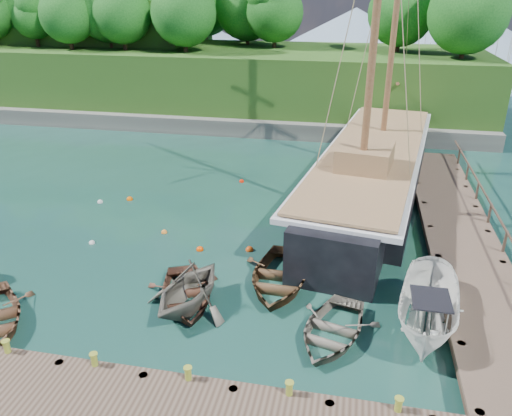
{
  "coord_description": "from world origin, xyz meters",
  "views": [
    {
      "loc": [
        6.21,
        -15.85,
        11.25
      ],
      "look_at": [
        2.12,
        4.36,
        2.0
      ],
      "focal_mm": 35.0,
      "sensor_mm": 36.0,
      "label": 1
    }
  ],
  "objects_px": {
    "rowboat_3": "(331,337)",
    "rowboat_2": "(186,301)",
    "schooner": "(371,175)",
    "cabin_boat_white": "(425,332)",
    "rowboat_4": "(278,284)",
    "rowboat_1": "(190,308)"
  },
  "relations": [
    {
      "from": "rowboat_3",
      "to": "rowboat_4",
      "type": "xyz_separation_m",
      "value": [
        -2.33,
        2.95,
        0.0
      ]
    },
    {
      "from": "cabin_boat_white",
      "to": "schooner",
      "type": "bearing_deg",
      "value": 107.81
    },
    {
      "from": "rowboat_3",
      "to": "rowboat_1",
      "type": "bearing_deg",
      "value": -172.19
    },
    {
      "from": "cabin_boat_white",
      "to": "rowboat_2",
      "type": "bearing_deg",
      "value": -171.6
    },
    {
      "from": "rowboat_1",
      "to": "rowboat_3",
      "type": "bearing_deg",
      "value": 7.23
    },
    {
      "from": "rowboat_2",
      "to": "schooner",
      "type": "relative_size",
      "value": 0.14
    },
    {
      "from": "rowboat_4",
      "to": "schooner",
      "type": "bearing_deg",
      "value": 71.66
    },
    {
      "from": "rowboat_1",
      "to": "schooner",
      "type": "xyz_separation_m",
      "value": [
        6.79,
        12.99,
        1.18
      ]
    },
    {
      "from": "rowboat_3",
      "to": "schooner",
      "type": "xyz_separation_m",
      "value": [
        1.38,
        13.66,
        1.18
      ]
    },
    {
      "from": "rowboat_1",
      "to": "rowboat_2",
      "type": "xyz_separation_m",
      "value": [
        -0.27,
        0.39,
        0.0
      ]
    },
    {
      "from": "rowboat_1",
      "to": "rowboat_2",
      "type": "height_order",
      "value": "rowboat_1"
    },
    {
      "from": "rowboat_3",
      "to": "rowboat_2",
      "type": "bearing_deg",
      "value": -175.69
    },
    {
      "from": "rowboat_3",
      "to": "schooner",
      "type": "distance_m",
      "value": 13.78
    },
    {
      "from": "rowboat_1",
      "to": "cabin_boat_white",
      "type": "xyz_separation_m",
      "value": [
        8.67,
        0.23,
        0.0
      ]
    },
    {
      "from": "cabin_boat_white",
      "to": "rowboat_4",
      "type": "bearing_deg",
      "value": 169.29
    },
    {
      "from": "rowboat_1",
      "to": "cabin_boat_white",
      "type": "relative_size",
      "value": 0.72
    },
    {
      "from": "cabin_boat_white",
      "to": "schooner",
      "type": "xyz_separation_m",
      "value": [
        -1.89,
        12.76,
        1.18
      ]
    },
    {
      "from": "rowboat_1",
      "to": "rowboat_3",
      "type": "xyz_separation_m",
      "value": [
        5.4,
        -0.67,
        0.0
      ]
    },
    {
      "from": "rowboat_4",
      "to": "rowboat_1",
      "type": "bearing_deg",
      "value": -142.49
    },
    {
      "from": "rowboat_3",
      "to": "rowboat_4",
      "type": "distance_m",
      "value": 3.77
    },
    {
      "from": "rowboat_2",
      "to": "schooner",
      "type": "bearing_deg",
      "value": 37.2
    },
    {
      "from": "rowboat_3",
      "to": "schooner",
      "type": "bearing_deg",
      "value": 99.08
    }
  ]
}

